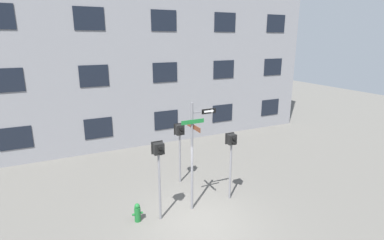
{
  "coord_description": "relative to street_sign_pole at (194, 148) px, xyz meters",
  "views": [
    {
      "loc": [
        -4.22,
        -8.17,
        6.21
      ],
      "look_at": [
        0.15,
        0.88,
        3.48
      ],
      "focal_mm": 28.0,
      "sensor_mm": 36.0,
      "label": 1
    }
  ],
  "objects": [
    {
      "name": "ground_plane",
      "position": [
        -0.23,
        -0.88,
        -2.43
      ],
      "size": [
        60.0,
        60.0,
        0.0
      ],
      "primitive_type": "plane",
      "color": "#595651"
    },
    {
      "name": "building_facade",
      "position": [
        -0.23,
        7.78,
        4.76
      ],
      "size": [
        24.0,
        0.64,
        14.39
      ],
      "color": "gray",
      "rests_on": "ground_plane"
    },
    {
      "name": "street_sign_pole",
      "position": [
        0.0,
        0.0,
        0.0
      ],
      "size": [
        1.37,
        1.03,
        4.1
      ],
      "color": "slate",
      "rests_on": "ground_plane"
    },
    {
      "name": "pedestrian_signal_left",
      "position": [
        -1.38,
        -0.1,
        -0.15
      ],
      "size": [
        0.41,
        0.4,
        2.89
      ],
      "color": "slate",
      "rests_on": "ground_plane"
    },
    {
      "name": "pedestrian_signal_right",
      "position": [
        1.61,
        0.03,
        -0.29
      ],
      "size": [
        0.38,
        0.4,
        2.73
      ],
      "color": "slate",
      "rests_on": "ground_plane"
    },
    {
      "name": "pedestrian_signal_across",
      "position": [
        0.4,
        2.23,
        -0.28
      ],
      "size": [
        0.41,
        0.4,
        2.7
      ],
      "color": "slate",
      "rests_on": "ground_plane"
    },
    {
      "name": "fire_hydrant",
      "position": [
        -2.15,
        0.11,
        -2.1
      ],
      "size": [
        0.38,
        0.22,
        0.69
      ],
      "color": "#196028",
      "rests_on": "ground_plane"
    }
  ]
}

